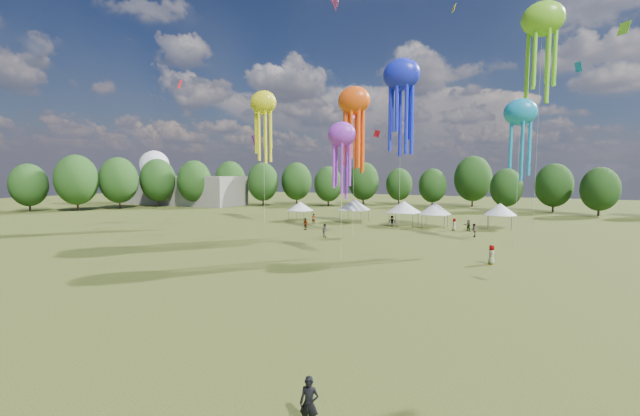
% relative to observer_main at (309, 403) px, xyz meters
% --- Properties ---
extents(ground, '(300.00, 300.00, 0.00)m').
position_rel_observer_main_xyz_m(ground, '(-8.83, 2.24, -0.93)').
color(ground, '#384416').
rests_on(ground, ground).
extents(observer_main, '(0.75, 0.56, 1.86)m').
position_rel_observer_main_xyz_m(observer_main, '(0.00, 0.00, 0.00)').
color(observer_main, black).
rests_on(observer_main, ground).
extents(spectator_near, '(1.14, 1.05, 1.90)m').
position_rel_observer_main_xyz_m(spectator_near, '(-17.12, 37.64, 0.02)').
color(spectator_near, gray).
rests_on(spectator_near, ground).
extents(spectators_far, '(30.16, 23.96, 1.92)m').
position_rel_observer_main_xyz_m(spectators_far, '(-6.29, 47.33, -0.01)').
color(spectators_far, gray).
rests_on(spectators_far, ground).
extents(festival_tents, '(38.50, 9.28, 4.18)m').
position_rel_observer_main_xyz_m(festival_tents, '(-12.03, 55.37, 2.17)').
color(festival_tents, '#47474C').
rests_on(festival_tents, ground).
extents(show_kites, '(46.01, 25.33, 29.82)m').
position_rel_observer_main_xyz_m(show_kites, '(-9.50, 44.28, 18.52)').
color(show_kites, '#FF500F').
rests_on(show_kites, ground).
extents(small_kites, '(68.40, 63.82, 44.29)m').
position_rel_observer_main_xyz_m(small_kites, '(-10.19, 41.78, 29.24)').
color(small_kites, '#FF500F').
rests_on(small_kites, ground).
extents(treeline, '(201.57, 95.24, 13.43)m').
position_rel_observer_main_xyz_m(treeline, '(-12.69, 64.75, 5.62)').
color(treeline, '#38281C').
rests_on(treeline, ground).
extents(hangar, '(40.00, 12.00, 8.00)m').
position_rel_observer_main_xyz_m(hangar, '(-80.83, 74.24, 3.07)').
color(hangar, gray).
rests_on(hangar, ground).
extents(radome, '(9.00, 9.00, 16.00)m').
position_rel_observer_main_xyz_m(radome, '(-96.83, 80.24, 9.06)').
color(radome, white).
rests_on(radome, ground).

